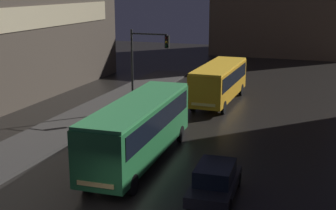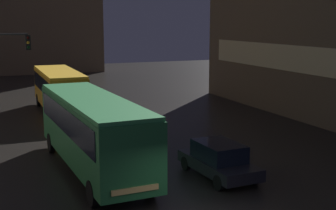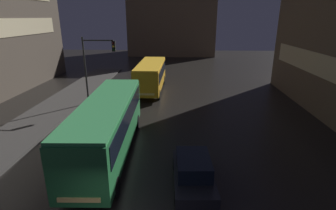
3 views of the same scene
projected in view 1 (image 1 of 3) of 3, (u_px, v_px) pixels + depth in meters
The scene contains 5 objects.
sidewalk_left at pixel (51, 135), 29.94m from camera, with size 4.00×48.00×0.15m.
bus_near at pixel (139, 125), 25.01m from camera, with size 2.97×10.93×3.42m.
bus_far at pixel (219, 79), 37.98m from camera, with size 2.67×9.45×3.15m.
car_taxi at pixel (215, 180), 21.13m from camera, with size 2.11×4.39×1.54m.
traffic_light_main at pixel (144, 58), 33.95m from camera, with size 2.98×0.35×6.29m.
Camera 1 is at (7.66, -14.36, 9.32)m, focal length 50.00 mm.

